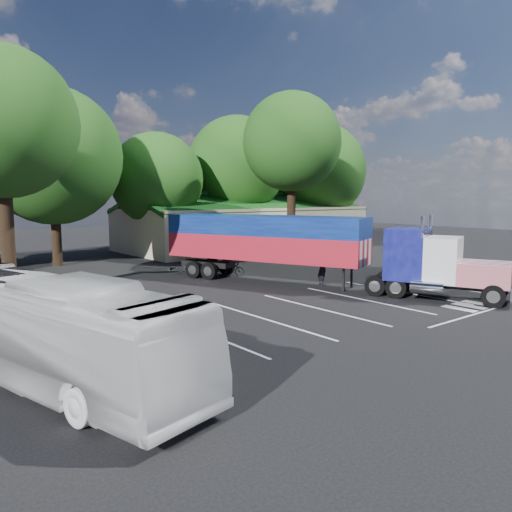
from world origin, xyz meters
TOP-DOWN VIEW (x-y plane):
  - ground at (0.00, 0.00)m, footprint 120.00×120.00m
  - event_hall at (13.74, 17.81)m, footprint 24.20×14.12m
  - tree_row_c at (-5.00, 16.20)m, footprint 10.00×10.00m
  - tree_row_d at (4.00, 17.50)m, footprint 8.00×8.00m
  - tree_row_e at (13.00, 18.00)m, footprint 9.60×9.60m
  - tree_row_f at (23.00, 16.80)m, footprint 10.40×10.40m
  - tree_near_left at (-10.50, 6.00)m, footprint 7.60×7.60m
  - tree_near_right at (11.50, 8.50)m, footprint 8.00×8.00m
  - semi_truck at (3.67, -1.14)m, footprint 9.87×19.52m
  - woman at (4.50, -1.76)m, footprint 0.60×0.77m
  - bicycle at (2.36, 4.33)m, footprint 1.50×1.96m
  - tour_bus at (-12.41, -7.80)m, footprint 5.06×11.16m
  - silver_sedan at (11.15, 13.44)m, footprint 3.99×1.86m

SIDE VIEW (x-z plane):
  - ground at x=0.00m, z-range 0.00..0.00m
  - bicycle at x=2.36m, z-range 0.00..0.99m
  - silver_sedan at x=11.15m, z-range 0.00..1.26m
  - woman at x=4.50m, z-range 0.00..1.88m
  - tour_bus at x=-12.41m, z-range 0.00..3.03m
  - event_hall at x=13.74m, z-range -0.56..4.99m
  - semi_truck at x=3.67m, z-range 0.28..4.49m
  - tree_row_d at x=4.00m, z-range 1.28..11.88m
  - tree_row_f at x=23.00m, z-range 1.29..14.29m
  - tree_row_c at x=-5.00m, z-range 1.51..14.56m
  - tree_row_e at x=13.00m, z-range 1.64..14.54m
  - tree_near_left at x=-10.50m, z-range 2.49..15.14m
  - tree_near_right at x=11.50m, z-range 2.71..16.21m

